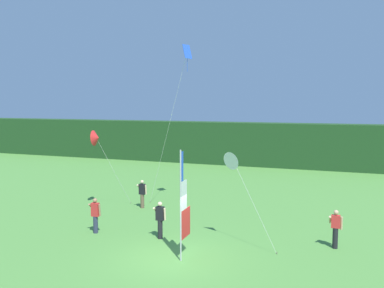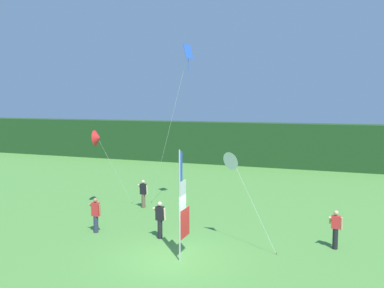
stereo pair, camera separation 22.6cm
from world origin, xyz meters
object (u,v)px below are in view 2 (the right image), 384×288
at_px(person_mid_field, 336,228).
at_px(kite_red_delta_1, 98,138).
at_px(banner_flag, 183,206).
at_px(person_far_left, 160,219).
at_px(person_far_right, 143,193).
at_px(kite_white_delta_2, 233,160).
at_px(kite_blue_diamond_0, 185,63).
at_px(person_near_banner, 96,214).

height_order(person_mid_field, kite_red_delta_1, kite_red_delta_1).
bearing_deg(person_mid_field, banner_flag, -149.74).
relative_size(person_mid_field, person_far_left, 0.97).
height_order(person_far_left, person_far_right, person_far_left).
bearing_deg(person_mid_field, person_far_left, -169.06).
bearing_deg(person_far_left, kite_white_delta_2, 7.35).
bearing_deg(kite_white_delta_2, person_mid_field, 13.65).
xyz_separation_m(person_far_left, person_far_right, (-3.24, 4.56, -0.03)).
distance_m(banner_flag, kite_white_delta_2, 3.06).
distance_m(person_mid_field, kite_blue_diamond_0, 11.73).
height_order(person_far_left, kite_red_delta_1, kite_red_delta_1).
xyz_separation_m(banner_flag, person_far_left, (-1.84, 1.81, -1.17)).
distance_m(person_mid_field, kite_white_delta_2, 5.12).
bearing_deg(banner_flag, kite_red_delta_1, 144.21).
height_order(person_near_banner, kite_red_delta_1, kite_red_delta_1).
bearing_deg(kite_red_delta_1, person_mid_field, -9.27).
height_order(person_mid_field, kite_blue_diamond_0, kite_blue_diamond_0).
relative_size(kite_red_delta_1, kite_white_delta_2, 1.11).
bearing_deg(person_mid_field, kite_blue_diamond_0, 155.11).
bearing_deg(kite_red_delta_1, kite_white_delta_2, -19.57).
bearing_deg(kite_blue_diamond_0, banner_flag, -68.93).
xyz_separation_m(person_near_banner, person_mid_field, (10.56, 1.75, -0.01)).
distance_m(person_mid_field, person_far_right, 11.08).
height_order(person_mid_field, person_far_left, person_far_left).
xyz_separation_m(person_near_banner, person_far_left, (3.17, 0.32, 0.02)).
bearing_deg(person_far_left, person_near_banner, -174.21).
bearing_deg(kite_red_delta_1, person_near_banner, -58.06).
distance_m(kite_blue_diamond_0, kite_red_delta_1, 6.52).
relative_size(person_near_banner, person_far_left, 0.98).
xyz_separation_m(kite_red_delta_1, kite_white_delta_2, (8.80, -3.13, -0.41)).
xyz_separation_m(person_near_banner, kite_white_delta_2, (6.39, 0.74, 2.78)).
bearing_deg(banner_flag, person_mid_field, 30.26).
bearing_deg(person_near_banner, kite_white_delta_2, 6.58).
distance_m(person_near_banner, kite_blue_diamond_0, 9.53).
xyz_separation_m(person_far_right, kite_red_delta_1, (-2.34, -1.02, 3.21)).
height_order(kite_blue_diamond_0, kite_red_delta_1, kite_blue_diamond_0).
relative_size(banner_flag, kite_blue_diamond_0, 0.47).
relative_size(person_far_right, kite_blue_diamond_0, 0.18).
bearing_deg(person_mid_field, kite_white_delta_2, -166.35).
xyz_separation_m(person_near_banner, kite_blue_diamond_0, (2.29, 5.59, 7.37)).
bearing_deg(kite_blue_diamond_0, kite_white_delta_2, -49.78).
height_order(person_near_banner, person_far_right, person_near_banner).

